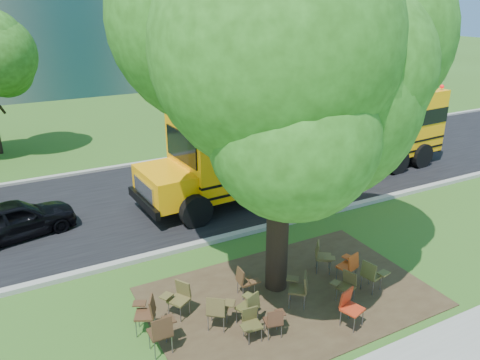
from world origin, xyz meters
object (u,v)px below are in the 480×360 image
chair_1 (218,309)px  chair_3 (251,321)px  chair_10 (245,280)px  chair_12 (322,254)px  chair_5 (350,305)px  chair_2 (250,305)px  chair_9 (179,296)px  chair_8 (147,310)px  chair_7 (372,273)px  black_car (14,220)px  school_bus (317,134)px  chair_0 (162,330)px  chair_11 (300,286)px  chair_13 (349,264)px  chair_6 (346,284)px  chair_4 (275,320)px  main_tree (282,77)px

chair_1 → chair_3: size_ratio=1.19×
chair_10 → chair_12: 2.41m
chair_5 → chair_2: bearing=-46.3°
chair_2 → chair_9: size_ratio=0.98×
chair_8 → chair_2: bearing=-86.5°
chair_7 → chair_12: bearing=-170.9°
chair_9 → black_car: (-3.15, 6.08, 0.07)m
school_bus → chair_5: (-4.98, -8.06, -1.36)m
school_bus → chair_0: school_bus is taller
chair_11 → chair_2: bearing=131.0°
school_bus → chair_13: size_ratio=15.42×
chair_5 → chair_6: bearing=-142.1°
chair_9 → chair_11: 2.92m
chair_4 → chair_7: size_ratio=0.87×
main_tree → chair_11: bearing=-84.4°
chair_4 → chair_9: (-1.58, 1.72, 0.08)m
chair_2 → chair_11: size_ratio=0.95×
chair_4 → chair_5: (1.71, -0.48, 0.09)m
chair_1 → chair_0: bearing=-137.1°
chair_0 → chair_9: (0.77, 1.03, -0.04)m
main_tree → chair_10: (-0.93, -0.00, -4.94)m
chair_12 → black_car: 9.51m
chair_4 → chair_7: chair_7 is taller
chair_4 → chair_10: chair_10 is taller
chair_2 → chair_13: size_ratio=0.98×
chair_0 → chair_10: chair_0 is taller
main_tree → chair_6: size_ratio=11.34×
chair_4 → chair_0: bearing=176.9°
school_bus → chair_1: size_ratio=15.02×
chair_3 → chair_12: size_ratio=0.86×
chair_10 → chair_13: size_ratio=0.92×
chair_4 → black_car: (-4.73, 7.79, 0.15)m
chair_6 → chair_10: (-2.14, 1.31, 0.01)m
chair_5 → chair_9: size_ratio=1.03×
chair_0 → chair_10: size_ratio=1.17×
chair_12 → black_car: size_ratio=0.24×
chair_9 → chair_11: chair_11 is taller
chair_0 → chair_3: bearing=-15.0°
chair_8 → chair_10: size_ratio=1.11×
chair_9 → chair_12: size_ratio=1.00×
chair_3 → chair_10: (0.63, 1.45, 0.03)m
chair_3 → school_bus: bearing=-128.8°
chair_2 → chair_11: 1.43m
black_car → chair_8: bearing=-171.9°
main_tree → chair_11: size_ratio=9.82×
main_tree → chair_8: (-3.48, -0.13, -4.88)m
chair_6 → chair_9: bearing=48.4°
chair_12 → chair_13: size_ratio=1.00×
chair_8 → chair_1: bearing=-90.3°
chair_1 → chair_8: size_ratio=1.01×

